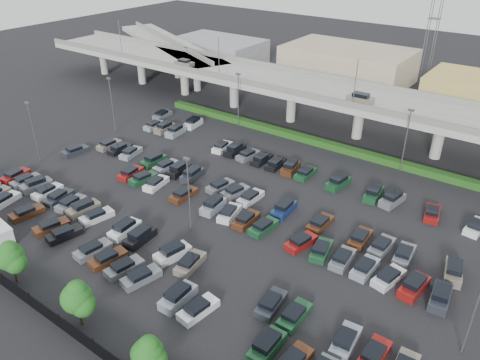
% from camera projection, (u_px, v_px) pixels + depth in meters
% --- Properties ---
extents(ground, '(280.00, 280.00, 0.00)m').
position_uv_depth(ground, '(229.00, 203.00, 65.68)').
color(ground, black).
extents(overpass, '(150.00, 13.00, 15.80)m').
position_uv_depth(overpass, '(334.00, 96.00, 84.99)').
color(overpass, gray).
rests_on(overpass, ground).
extents(on_ramp, '(50.93, 30.13, 8.80)m').
position_uv_depth(on_ramp, '(169.00, 46.00, 119.68)').
color(on_ramp, gray).
rests_on(on_ramp, ground).
extents(hedge, '(66.00, 1.60, 1.10)m').
position_uv_depth(hedge, '(314.00, 141.00, 83.08)').
color(hedge, '#174213').
rests_on(hedge, ground).
extents(fence, '(70.00, 0.10, 2.00)m').
position_uv_depth(fence, '(54.00, 318.00, 45.48)').
color(fence, black).
rests_on(fence, ground).
extents(tree_row, '(65.07, 3.66, 5.94)m').
position_uv_depth(tree_row, '(67.00, 292.00, 44.86)').
color(tree_row, '#332316').
rests_on(tree_row, ground).
extents(parked_cars, '(63.12, 41.66, 1.67)m').
position_uv_depth(parked_cars, '(211.00, 209.00, 63.24)').
color(parked_cars, gray).
rests_on(parked_cars, ground).
extents(light_poles, '(66.90, 48.38, 10.30)m').
position_uv_depth(light_poles, '(214.00, 151.00, 66.20)').
color(light_poles, '#525257').
rests_on(light_poles, ground).
extents(distant_buildings, '(138.00, 24.00, 9.00)m').
position_uv_depth(distant_buildings, '(447.00, 85.00, 101.17)').
color(distant_buildings, gray).
rests_on(distant_buildings, ground).
extents(comm_tower, '(2.40, 2.40, 30.00)m').
position_uv_depth(comm_tower, '(435.00, 16.00, 108.36)').
color(comm_tower, '#525257').
rests_on(comm_tower, ground).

